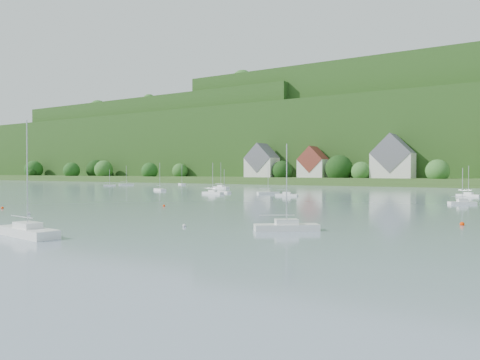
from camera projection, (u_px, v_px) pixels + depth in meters
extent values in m
cube|color=#365520|center=(388.00, 181.00, 199.68)|extent=(600.00, 60.00, 3.00)
cube|color=#1C4416|center=(421.00, 146.00, 263.17)|extent=(620.00, 160.00, 40.00)
cube|color=#1C4416|center=(195.00, 146.00, 329.02)|extent=(200.00, 120.00, 52.00)
cube|color=#1C4416|center=(439.00, 131.00, 253.51)|extent=(240.00, 130.00, 60.00)
sphere|color=#275F23|center=(104.00, 170.00, 273.63)|extent=(11.19, 11.19, 11.19)
sphere|color=#275F23|center=(180.00, 171.00, 249.05)|extent=(8.61, 8.61, 8.61)
sphere|color=#1B4815|center=(150.00, 171.00, 245.81)|extent=(9.03, 9.03, 9.03)
sphere|color=#275F23|center=(361.00, 171.00, 189.45)|extent=(8.19, 8.19, 8.19)
sphere|color=#275F23|center=(267.00, 173.00, 215.02)|extent=(6.49, 6.49, 6.49)
sphere|color=#1B4815|center=(34.00, 170.00, 309.02)|extent=(11.94, 11.94, 11.94)
sphere|color=#275F23|center=(437.00, 171.00, 170.46)|extent=(8.73, 8.73, 8.73)
sphere|color=black|center=(282.00, 171.00, 210.58)|extent=(9.32, 9.32, 9.32)
sphere|color=black|center=(102.00, 171.00, 283.35)|extent=(9.50, 9.50, 9.50)
sphere|color=black|center=(96.00, 169.00, 284.27)|extent=(11.91, 11.91, 11.91)
sphere|color=#1B4815|center=(72.00, 171.00, 277.89)|extent=(9.91, 9.91, 9.91)
sphere|color=black|center=(32.00, 172.00, 305.30)|extent=(6.16, 6.16, 6.16)
sphere|color=black|center=(339.00, 169.00, 196.89)|extent=(11.92, 11.92, 11.92)
sphere|color=#275F23|center=(203.00, 97.00, 285.83)|extent=(10.52, 10.52, 10.52)
sphere|color=#275F23|center=(98.00, 109.00, 346.66)|extent=(13.75, 13.75, 13.75)
sphere|color=#1B4815|center=(279.00, 100.00, 296.68)|extent=(10.29, 10.29, 10.29)
sphere|color=black|center=(150.00, 110.00, 347.98)|extent=(10.31, 10.31, 10.31)
sphere|color=black|center=(142.00, 105.00, 319.03)|extent=(8.14, 8.14, 8.14)
sphere|color=#275F23|center=(167.00, 111.00, 345.17)|extent=(7.15, 7.15, 7.15)
sphere|color=black|center=(101.00, 115.00, 375.96)|extent=(11.66, 11.66, 11.66)
sphere|color=black|center=(295.00, 96.00, 278.24)|extent=(7.18, 7.18, 7.18)
sphere|color=#275F23|center=(149.00, 101.00, 300.07)|extent=(8.89, 8.89, 8.89)
sphere|color=#1B4815|center=(75.00, 110.00, 343.05)|extent=(7.77, 7.77, 7.77)
sphere|color=black|center=(144.00, 110.00, 346.07)|extent=(9.97, 9.97, 9.97)
sphere|color=#275F23|center=(334.00, 74.00, 255.43)|extent=(8.18, 8.18, 8.18)
sphere|color=#1B4815|center=(425.00, 77.00, 265.78)|extent=(12.73, 12.73, 12.73)
sphere|color=#275F23|center=(341.00, 85.00, 286.56)|extent=(7.07, 7.07, 7.07)
sphere|color=black|center=(403.00, 67.00, 237.27)|extent=(8.21, 8.21, 8.21)
sphere|color=#275F23|center=(377.00, 78.00, 267.66)|extent=(12.24, 12.24, 12.24)
sphere|color=#275F23|center=(243.00, 81.00, 279.22)|extent=(13.65, 13.65, 13.65)
sphere|color=#1B4815|center=(346.00, 110.00, 272.77)|extent=(12.01, 12.01, 12.01)
sphere|color=black|center=(413.00, 106.00, 262.30)|extent=(15.72, 15.72, 15.72)
sphere|color=#1B4815|center=(440.00, 105.00, 251.02)|extent=(10.54, 10.54, 10.54)
sphere|color=#1B4815|center=(181.00, 128.00, 384.27)|extent=(8.18, 8.18, 8.18)
sphere|color=black|center=(191.00, 126.00, 367.46)|extent=(8.74, 8.74, 8.74)
sphere|color=black|center=(158.00, 124.00, 357.82)|extent=(15.38, 15.38, 15.38)
cube|color=silver|center=(262.00, 168.00, 217.36)|extent=(14.00, 10.00, 9.00)
cube|color=slate|center=(262.00, 158.00, 217.27)|extent=(14.00, 10.40, 14.00)
cube|color=silver|center=(313.00, 168.00, 205.95)|extent=(12.00, 9.00, 8.00)
cube|color=maroon|center=(313.00, 160.00, 205.88)|extent=(12.00, 9.36, 12.00)
cube|color=silver|center=(393.00, 166.00, 186.72)|extent=(16.00, 11.00, 10.00)
cube|color=slate|center=(393.00, 153.00, 186.63)|extent=(16.00, 11.44, 16.00)
cube|color=white|center=(287.00, 227.00, 44.63)|extent=(6.01, 5.14, 0.62)
cube|color=white|center=(287.00, 222.00, 44.62)|extent=(2.47, 2.28, 0.50)
cylinder|color=silver|center=(287.00, 184.00, 44.55)|extent=(0.10, 0.10, 7.77)
cylinder|color=silver|center=(277.00, 215.00, 44.52)|extent=(2.78, 2.13, 0.08)
cube|color=white|center=(28.00, 232.00, 40.63)|extent=(7.83, 3.22, 0.76)
cube|color=white|center=(28.00, 225.00, 40.62)|extent=(2.85, 1.86, 0.50)
cylinder|color=silver|center=(27.00, 174.00, 40.54)|extent=(0.10, 0.10, 9.50)
cylinder|color=silver|center=(22.00, 217.00, 41.34)|extent=(4.15, 0.69, 0.08)
sphere|color=#FE3400|center=(2.00, 209.00, 70.88)|extent=(0.40, 0.40, 0.40)
sphere|color=silver|center=(29.00, 214.00, 61.41)|extent=(0.46, 0.46, 0.46)
sphere|color=#FE3400|center=(462.00, 225.00, 49.01)|extent=(0.48, 0.48, 0.48)
sphere|color=#FE3400|center=(164.00, 206.00, 75.20)|extent=(0.40, 0.40, 0.40)
sphere|color=silver|center=(184.00, 227.00, 47.67)|extent=(0.38, 0.38, 0.38)
cube|color=white|center=(221.00, 188.00, 154.06)|extent=(6.69, 3.16, 0.65)
cube|color=white|center=(221.00, 186.00, 154.05)|extent=(2.48, 1.72, 0.50)
cylinder|color=silver|center=(221.00, 174.00, 153.98)|extent=(0.10, 0.10, 8.06)
cylinder|color=silver|center=(219.00, 184.00, 154.71)|extent=(3.48, 0.85, 0.08)
cube|color=white|center=(110.00, 185.00, 182.28)|extent=(4.20, 4.36, 0.47)
cylinder|color=silver|center=(110.00, 177.00, 182.22)|extent=(0.10, 0.10, 5.92)
cylinder|color=silver|center=(108.00, 182.00, 182.07)|extent=(1.84, 1.96, 0.08)
cube|color=white|center=(462.00, 203.00, 80.20)|extent=(4.61, 3.73, 0.47)
cube|color=white|center=(462.00, 200.00, 80.20)|extent=(1.87, 1.69, 0.50)
cylinder|color=silver|center=(462.00, 185.00, 80.14)|extent=(0.10, 0.10, 5.86)
cylinder|color=silver|center=(458.00, 196.00, 80.15)|extent=(2.17, 1.52, 0.08)
cube|color=white|center=(224.00, 192.00, 122.25)|extent=(4.79, 2.96, 0.46)
cylinder|color=silver|center=(224.00, 180.00, 122.19)|extent=(0.10, 0.10, 5.81)
cylinder|color=silver|center=(223.00, 188.00, 122.79)|extent=(2.40, 1.04, 0.08)
cube|color=white|center=(268.00, 193.00, 116.01)|extent=(4.86, 5.23, 0.56)
cylinder|color=silver|center=(268.00, 178.00, 115.94)|extent=(0.10, 0.10, 6.98)
cylinder|color=silver|center=(265.00, 188.00, 115.74)|extent=(2.09, 2.36, 0.08)
cube|color=white|center=(287.00, 195.00, 106.69)|extent=(5.31, 2.50, 0.51)
cube|color=white|center=(287.00, 193.00, 106.68)|extent=(1.97, 1.37, 0.50)
cylinder|color=silver|center=(287.00, 180.00, 106.62)|extent=(0.10, 0.10, 6.41)
cylinder|color=silver|center=(283.00, 190.00, 106.92)|extent=(2.77, 0.68, 0.08)
cube|color=white|center=(126.00, 184.00, 191.06)|extent=(4.84, 5.75, 0.59)
cylinder|color=silver|center=(126.00, 175.00, 190.98)|extent=(0.10, 0.10, 7.40)
cylinder|color=silver|center=(124.00, 182.00, 190.70)|extent=(1.99, 2.67, 0.08)
cube|color=white|center=(160.00, 190.00, 136.68)|extent=(6.19, 4.42, 0.61)
cylinder|color=silver|center=(160.00, 176.00, 136.60)|extent=(0.10, 0.10, 7.64)
cylinder|color=silver|center=(159.00, 185.00, 137.45)|extent=(2.99, 1.68, 0.08)
cube|color=white|center=(213.00, 193.00, 115.65)|extent=(5.97, 2.11, 0.59)
cube|color=white|center=(213.00, 191.00, 115.64)|extent=(2.14, 1.31, 0.50)
cylinder|color=silver|center=(213.00, 177.00, 115.58)|extent=(0.10, 0.10, 7.32)
cylinder|color=silver|center=(210.00, 188.00, 116.15)|extent=(3.22, 0.34, 0.08)
cube|color=white|center=(468.00, 195.00, 104.78)|extent=(5.37, 3.10, 0.52)
cube|color=white|center=(468.00, 193.00, 104.77)|extent=(2.05, 1.57, 0.50)
cylinder|color=silver|center=(469.00, 180.00, 104.71)|extent=(0.10, 0.10, 6.48)
cylinder|color=silver|center=(465.00, 190.00, 105.36)|extent=(2.71, 1.03, 0.08)
cube|color=white|center=(182.00, 184.00, 195.83)|extent=(6.05, 5.32, 0.63)
cylinder|color=silver|center=(182.00, 174.00, 195.75)|extent=(0.10, 0.10, 7.90)
cylinder|color=silver|center=(181.00, 181.00, 196.69)|extent=(2.77, 2.22, 0.08)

